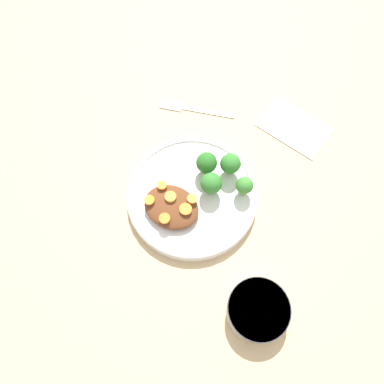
{
  "coord_description": "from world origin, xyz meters",
  "views": [
    {
      "loc": [
        -0.13,
        0.25,
        0.71
      ],
      "look_at": [
        0.0,
        0.0,
        0.03
      ],
      "focal_mm": 35.0,
      "sensor_mm": 36.0,
      "label": 1
    }
  ],
  "objects_px": {
    "dip_bowl": "(258,310)",
    "fork": "(190,108)",
    "napkin": "(294,127)",
    "plate": "(192,196)"
  },
  "relations": [
    {
      "from": "fork",
      "to": "napkin",
      "type": "distance_m",
      "value": 0.24
    },
    {
      "from": "plate",
      "to": "dip_bowl",
      "type": "xyz_separation_m",
      "value": [
        -0.21,
        0.14,
        0.01
      ]
    },
    {
      "from": "dip_bowl",
      "to": "napkin",
      "type": "distance_m",
      "value": 0.41
    },
    {
      "from": "plate",
      "to": "dip_bowl",
      "type": "height_order",
      "value": "dip_bowl"
    },
    {
      "from": "dip_bowl",
      "to": "napkin",
      "type": "relative_size",
      "value": 0.69
    },
    {
      "from": "napkin",
      "to": "dip_bowl",
      "type": "bearing_deg",
      "value": 101.91
    },
    {
      "from": "dip_bowl",
      "to": "napkin",
      "type": "height_order",
      "value": "dip_bowl"
    },
    {
      "from": "dip_bowl",
      "to": "napkin",
      "type": "bearing_deg",
      "value": -78.09
    },
    {
      "from": "dip_bowl",
      "to": "fork",
      "type": "xyz_separation_m",
      "value": [
        0.31,
        -0.33,
        -0.02
      ]
    },
    {
      "from": "plate",
      "to": "dip_bowl",
      "type": "bearing_deg",
      "value": 145.5
    }
  ]
}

